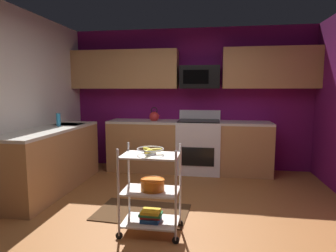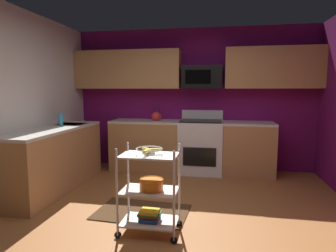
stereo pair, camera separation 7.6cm
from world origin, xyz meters
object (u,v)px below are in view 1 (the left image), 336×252
(oven_range, at_px, (199,146))
(rolling_cart, at_px, (151,191))
(book_stack, at_px, (151,216))
(kettle, at_px, (154,116))
(fruit_bowl, at_px, (150,150))
(mixing_bowl_large, at_px, (153,184))
(dish_soap_bottle, at_px, (58,120))
(microwave, at_px, (200,77))

(oven_range, relative_size, rolling_cart, 1.20)
(book_stack, xyz_separation_m, kettle, (-0.45, 2.36, 0.81))
(fruit_bowl, relative_size, mixing_bowl_large, 1.08)
(oven_range, height_order, fruit_bowl, oven_range)
(fruit_bowl, xyz_separation_m, kettle, (-0.45, 2.36, 0.12))
(dish_soap_bottle, bearing_deg, book_stack, -37.21)
(fruit_bowl, bearing_deg, dish_soap_bottle, 142.79)
(mixing_bowl_large, height_order, dish_soap_bottle, dish_soap_bottle)
(oven_range, distance_m, dish_soap_bottle, 2.41)
(microwave, relative_size, rolling_cart, 0.77)
(oven_range, bearing_deg, dish_soap_bottle, -153.49)
(mixing_bowl_large, distance_m, dish_soap_bottle, 2.25)
(dish_soap_bottle, bearing_deg, mixing_bowl_large, -36.89)
(fruit_bowl, distance_m, mixing_bowl_large, 0.36)
(oven_range, xyz_separation_m, book_stack, (-0.36, -2.37, -0.29))
(fruit_bowl, distance_m, book_stack, 0.69)
(microwave, height_order, fruit_bowl, microwave)
(oven_range, distance_m, microwave, 1.23)
(kettle, bearing_deg, dish_soap_bottle, -140.98)
(microwave, xyz_separation_m, kettle, (-0.81, -0.11, -0.70))
(microwave, height_order, book_stack, microwave)
(oven_range, height_order, book_stack, oven_range)
(fruit_bowl, distance_m, dish_soap_bottle, 2.19)
(fruit_bowl, bearing_deg, kettle, 100.78)
(rolling_cart, distance_m, dish_soap_bottle, 2.25)
(oven_range, relative_size, dish_soap_bottle, 5.50)
(microwave, height_order, dish_soap_bottle, microwave)
(oven_range, bearing_deg, book_stack, -98.71)
(book_stack, distance_m, dish_soap_bottle, 2.34)
(kettle, height_order, dish_soap_bottle, kettle)
(oven_range, distance_m, book_stack, 2.41)
(rolling_cart, height_order, dish_soap_bottle, dish_soap_bottle)
(microwave, relative_size, kettle, 2.65)
(rolling_cart, relative_size, kettle, 3.47)
(microwave, xyz_separation_m, dish_soap_bottle, (-2.10, -1.15, -0.68))
(oven_range, height_order, rolling_cart, oven_range)
(oven_range, bearing_deg, microwave, 90.26)
(mixing_bowl_large, distance_m, book_stack, 0.34)
(rolling_cart, distance_m, kettle, 2.47)
(kettle, xyz_separation_m, dish_soap_bottle, (-1.29, -1.04, 0.02))
(oven_range, bearing_deg, kettle, -179.73)
(dish_soap_bottle, bearing_deg, microwave, 28.75)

